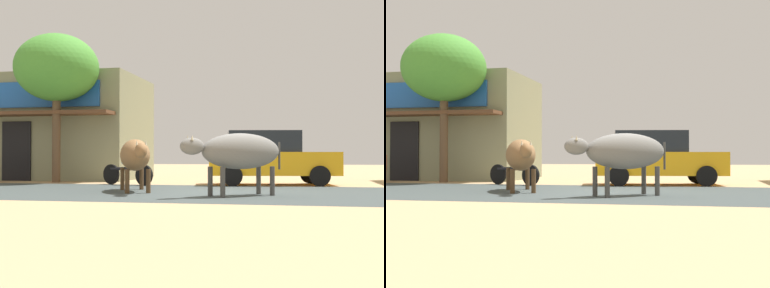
% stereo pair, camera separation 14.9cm
% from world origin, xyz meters
% --- Properties ---
extents(ground, '(80.00, 80.00, 0.00)m').
position_xyz_m(ground, '(0.00, 0.00, 0.00)').
color(ground, tan).
extents(asphalt_road, '(72.00, 5.94, 0.00)m').
position_xyz_m(asphalt_road, '(0.00, 0.00, 0.00)').
color(asphalt_road, '#3E4746').
rests_on(asphalt_road, ground).
extents(storefront_left_cafe, '(7.01, 5.19, 3.89)m').
position_xyz_m(storefront_left_cafe, '(-7.47, 6.62, 1.95)').
color(storefront_left_cafe, gray).
rests_on(storefront_left_cafe, ground).
extents(roadside_tree, '(2.81, 2.81, 4.96)m').
position_xyz_m(roadside_tree, '(-5.91, 3.76, 3.80)').
color(roadside_tree, brown).
rests_on(roadside_tree, ground).
extents(parked_hatchback_car, '(4.10, 2.26, 1.64)m').
position_xyz_m(parked_hatchback_car, '(1.15, 3.74, 0.84)').
color(parked_hatchback_car, '#F1A715').
rests_on(parked_hatchback_car, ground).
extents(parked_motorcycle, '(1.82, 0.83, 1.06)m').
position_xyz_m(parked_motorcycle, '(-3.07, 2.78, 0.47)').
color(parked_motorcycle, black).
rests_on(parked_motorcycle, ground).
extents(cow_near_brown, '(1.51, 2.59, 1.30)m').
position_xyz_m(cow_near_brown, '(-1.95, -0.03, 0.90)').
color(cow_near_brown, olive).
rests_on(cow_near_brown, ground).
extents(cow_far_dark, '(2.26, 2.03, 1.39)m').
position_xyz_m(cow_far_dark, '(0.75, -0.94, 0.98)').
color(cow_far_dark, slate).
rests_on(cow_far_dark, ground).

